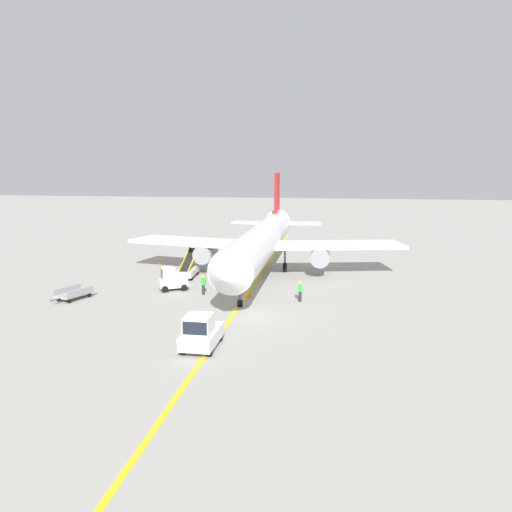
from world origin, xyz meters
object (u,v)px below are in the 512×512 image
object	(u,v)px
baggage_cart_loaded	(74,294)
safety_cone_nose_left	(160,265)
belt_loader_forward_hold	(188,269)
safety_cone_nose_right	(250,295)
ground_crew_marshaller	(300,291)
ground_crew_wing_walker	(203,284)
pushback_tug	(201,333)
baggage_tug_near_wing	(171,280)
safety_cone_wingtip_left	(236,273)
airliner	(262,241)

from	to	relation	value
baggage_cart_loaded	safety_cone_nose_left	world-z (taller)	baggage_cart_loaded
belt_loader_forward_hold	safety_cone_nose_right	world-z (taller)	belt_loader_forward_hold
ground_crew_marshaller	ground_crew_wing_walker	distance (m)	8.34
pushback_tug	baggage_tug_near_wing	xyz separation A→B (m)	(-6.55, 13.17, -0.07)
safety_cone_nose_right	ground_crew_marshaller	bearing A→B (deg)	-8.22
baggage_tug_near_wing	belt_loader_forward_hold	bearing A→B (deg)	92.28
ground_crew_marshaller	safety_cone_nose_right	size ratio (longest dim) A/B	3.86
baggage_tug_near_wing	ground_crew_marshaller	xyz separation A→B (m)	(11.46, -1.74, -0.02)
safety_cone_nose_left	safety_cone_nose_right	world-z (taller)	same
baggage_tug_near_wing	baggage_cart_loaded	xyz separation A→B (m)	(-6.85, -4.23, -0.46)
pushback_tug	baggage_cart_loaded	distance (m)	16.12
ground_crew_wing_walker	safety_cone_nose_left	size ratio (longest dim) A/B	3.86
baggage_tug_near_wing	ground_crew_marshaller	distance (m)	11.59
safety_cone_nose_right	safety_cone_wingtip_left	world-z (taller)	same
belt_loader_forward_hold	safety_cone_nose_right	size ratio (longest dim) A/B	11.57
airliner	baggage_cart_loaded	distance (m)	18.54
baggage_tug_near_wing	safety_cone_nose_left	distance (m)	10.89
safety_cone_nose_left	safety_cone_nose_right	size ratio (longest dim) A/B	1.00
airliner	safety_cone_nose_left	distance (m)	12.13
safety_cone_nose_left	safety_cone_nose_right	distance (m)	16.23
belt_loader_forward_hold	safety_cone_nose_right	bearing A→B (deg)	-41.46
airliner	belt_loader_forward_hold	world-z (taller)	airliner
ground_crew_marshaller	baggage_cart_loaded	bearing A→B (deg)	-172.26
pushback_tug	safety_cone_wingtip_left	world-z (taller)	pushback_tug
airliner	safety_cone_nose_right	world-z (taller)	airliner
baggage_cart_loaded	safety_cone_wingtip_left	distance (m)	15.97
baggage_cart_loaded	ground_crew_marshaller	world-z (taller)	ground_crew_marshaller
baggage_tug_near_wing	ground_crew_marshaller	world-z (taller)	baggage_tug_near_wing
safety_cone_nose_left	ground_crew_wing_walker	bearing A→B (deg)	-53.16
pushback_tug	baggage_cart_loaded	size ratio (longest dim) A/B	0.95
ground_crew_wing_walker	safety_cone_wingtip_left	xyz separation A→B (m)	(1.11, 8.13, -0.69)
airliner	belt_loader_forward_hold	bearing A→B (deg)	-159.98
belt_loader_forward_hold	baggage_cart_loaded	bearing A→B (deg)	-124.40
pushback_tug	ground_crew_marshaller	bearing A→B (deg)	66.73
ground_crew_wing_walker	belt_loader_forward_hold	bearing A→B (deg)	117.97
airliner	ground_crew_marshaller	size ratio (longest dim) A/B	20.74
safety_cone_wingtip_left	baggage_tug_near_wing	bearing A→B (deg)	-120.51
safety_cone_nose_right	safety_cone_wingtip_left	xyz separation A→B (m)	(-2.98, 8.37, 0.00)
ground_crew_wing_walker	airliner	bearing A→B (deg)	67.96
safety_cone_nose_left	baggage_tug_near_wing	bearing A→B (deg)	-63.72
pushback_tug	safety_cone_nose_left	bearing A→B (deg)	116.36
safety_cone_nose_left	airliner	bearing A→B (deg)	-8.52
ground_crew_wing_walker	baggage_tug_near_wing	bearing A→B (deg)	164.18
belt_loader_forward_hold	baggage_cart_loaded	world-z (taller)	belt_loader_forward_hold
pushback_tug	baggage_tug_near_wing	size ratio (longest dim) A/B	1.33
baggage_tug_near_wing	pushback_tug	bearing A→B (deg)	-63.57
baggage_tug_near_wing	safety_cone_nose_right	xyz separation A→B (m)	(7.25, -1.13, -0.71)
pushback_tug	baggage_tug_near_wing	bearing A→B (deg)	116.43
airliner	baggage_tug_near_wing	bearing A→B (deg)	-130.18
pushback_tug	safety_cone_wingtip_left	xyz separation A→B (m)	(-2.28, 20.41, -0.77)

